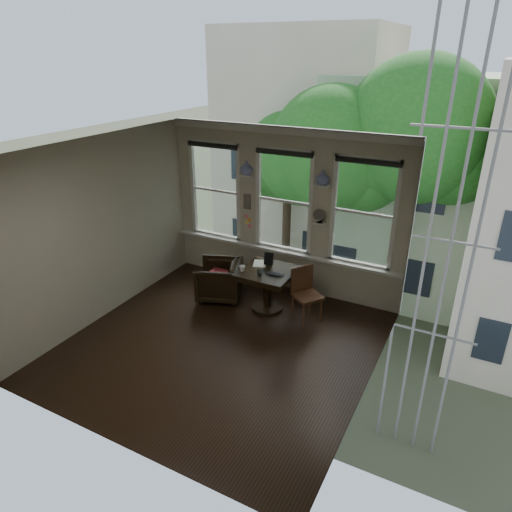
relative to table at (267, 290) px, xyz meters
The scene contains 25 objects.
ground 1.35m from the table, 96.30° to the right, with size 4.50×4.50×0.00m, color black.
ceiling 2.93m from the table, 96.30° to the right, with size 4.50×4.50×0.00m, color silver.
wall_back 1.48m from the table, 98.45° to the left, with size 4.50×4.50×0.00m, color #BBB5A0.
wall_front 3.72m from the table, 92.30° to the right, with size 4.50×4.50×0.00m, color #BBB5A0.
wall_left 2.94m from the table, 151.64° to the right, with size 4.50×4.50×0.00m, color #BBB5A0.
wall_right 2.72m from the table, 31.49° to the right, with size 4.50×4.50×0.00m, color #BBB5A0.
window_left 2.28m from the table, 148.95° to the left, with size 1.10×0.12×1.90m, color white, non-canonical shape.
window_center 1.64m from the table, 98.45° to the left, with size 1.10×0.12×1.90m, color white, non-canonical shape.
window_right 2.09m from the table, 36.25° to the left, with size 1.10×0.12×1.90m, color white, non-canonical shape.
shelf_left 2.11m from the table, 135.29° to the left, with size 0.26×0.16×0.03m, color white.
shelf_right 2.01m from the table, 55.85° to the left, with size 0.26×0.16×0.03m, color white.
intercom 1.74m from the table, 134.30° to the left, with size 0.14×0.06×0.28m, color #59544F.
sticky_notes 1.52m from the table, 134.14° to the left, with size 0.16×0.01×0.24m, color pink, non-canonical shape.
desk_fan 1.54m from the table, 55.22° to the left, with size 0.20×0.20×0.24m, color #59544F, non-canonical shape.
vase_left 2.23m from the table, 135.29° to the left, with size 0.24×0.24×0.25m, color white.
vase_right 2.13m from the table, 55.85° to the left, with size 0.24×0.24×0.25m, color white.
table is the anchor object (origin of this frame).
armchair_left 0.96m from the table, behind, with size 0.76×0.78×0.71m, color black.
cushion_red 0.96m from the table, behind, with size 0.45×0.45×0.06m, color maroon.
side_chair_right 0.75m from the table, ahead, with size 0.42×0.42×0.92m, color #462E19, non-canonical shape.
laptop 0.45m from the table, 35.67° to the right, with size 0.30×0.19×0.02m, color black.
mug 0.60m from the table, 149.40° to the right, with size 0.10×0.10×0.10m, color white.
drinking_glass 0.48m from the table, 96.93° to the right, with size 0.11×0.11×0.09m, color white.
tablet 0.54m from the table, 112.08° to the left, with size 0.16×0.02×0.22m, color black.
papers 0.49m from the table, 142.76° to the left, with size 0.22×0.30×0.00m, color silver.
Camera 1 is at (3.20, -4.98, 4.17)m, focal length 32.00 mm.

